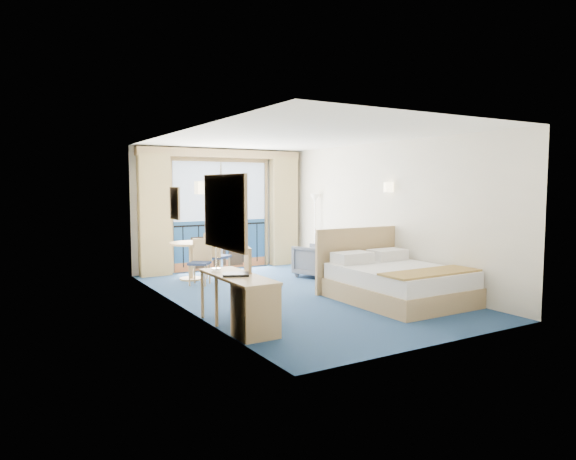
% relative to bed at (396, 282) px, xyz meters
% --- Properties ---
extents(floor, '(6.50, 6.50, 0.00)m').
position_rel_bed_xyz_m(floor, '(-1.16, 1.24, -0.32)').
color(floor, navy).
rests_on(floor, ground).
extents(room_walls, '(4.04, 6.54, 2.72)m').
position_rel_bed_xyz_m(room_walls, '(-1.16, 1.24, 1.46)').
color(room_walls, white).
rests_on(room_walls, ground).
extents(balcony_door, '(2.36, 0.03, 2.52)m').
position_rel_bed_xyz_m(balcony_door, '(-1.16, 4.46, 0.82)').
color(balcony_door, navy).
rests_on(balcony_door, room_walls).
extents(curtain_left, '(0.65, 0.22, 2.55)m').
position_rel_bed_xyz_m(curtain_left, '(-2.71, 4.31, 0.96)').
color(curtain_left, tan).
rests_on(curtain_left, room_walls).
extents(curtain_right, '(0.65, 0.22, 2.55)m').
position_rel_bed_xyz_m(curtain_right, '(0.39, 4.31, 0.96)').
color(curtain_right, tan).
rests_on(curtain_right, room_walls).
extents(pelmet, '(3.80, 0.25, 0.18)m').
position_rel_bed_xyz_m(pelmet, '(-1.16, 4.34, 2.26)').
color(pelmet, tan).
rests_on(pelmet, room_walls).
extents(mirror, '(0.05, 1.25, 0.95)m').
position_rel_bed_xyz_m(mirror, '(-3.13, -0.26, 1.23)').
color(mirror, tan).
rests_on(mirror, room_walls).
extents(wall_print, '(0.04, 0.42, 0.52)m').
position_rel_bed_xyz_m(wall_print, '(-3.13, 1.69, 1.28)').
color(wall_print, tan).
rests_on(wall_print, room_walls).
extents(sconce_left, '(0.18, 0.18, 0.18)m').
position_rel_bed_xyz_m(sconce_left, '(-3.10, 0.64, 1.53)').
color(sconce_left, '#FFE9B2').
rests_on(sconce_left, room_walls).
extents(sconce_right, '(0.18, 0.18, 0.18)m').
position_rel_bed_xyz_m(sconce_right, '(0.78, 1.09, 1.53)').
color(sconce_right, '#FFE9B2').
rests_on(sconce_right, room_walls).
extents(bed, '(1.80, 2.14, 1.13)m').
position_rel_bed_xyz_m(bed, '(0.00, 0.00, 0.00)').
color(bed, tan).
rests_on(bed, ground).
extents(nightstand, '(0.45, 0.43, 0.59)m').
position_rel_bed_xyz_m(nightstand, '(0.60, 1.26, -0.02)').
color(nightstand, tan).
rests_on(nightstand, ground).
extents(phone, '(0.25, 0.22, 0.09)m').
position_rel_bed_xyz_m(phone, '(0.56, 1.22, 0.32)').
color(phone, silver).
rests_on(phone, nightstand).
extents(armchair, '(0.94, 0.95, 0.66)m').
position_rel_bed_xyz_m(armchair, '(0.11, 2.54, 0.02)').
color(armchair, '#4C4F5C').
rests_on(armchair, ground).
extents(floor_lamp, '(0.23, 0.23, 1.69)m').
position_rel_bed_xyz_m(floor_lamp, '(0.71, 3.45, 0.96)').
color(floor_lamp, silver).
rests_on(floor_lamp, ground).
extents(desk, '(0.51, 1.49, 0.70)m').
position_rel_bed_xyz_m(desk, '(-2.89, -0.53, 0.07)').
color(desk, tan).
rests_on(desk, ground).
extents(desk_chair, '(0.57, 0.56, 1.04)m').
position_rel_bed_xyz_m(desk_chair, '(-2.51, 0.07, 0.27)').
color(desk_chair, '#1F2B49').
rests_on(desk_chair, ground).
extents(folder, '(0.41, 0.37, 0.03)m').
position_rel_bed_xyz_m(folder, '(-2.92, -0.13, 0.40)').
color(folder, black).
rests_on(folder, desk).
extents(desk_lamp, '(0.13, 0.13, 0.47)m').
position_rel_bed_xyz_m(desk_lamp, '(-3.01, 0.32, 0.74)').
color(desk_lamp, silver).
rests_on(desk_lamp, desk).
extents(round_table, '(0.83, 0.83, 0.75)m').
position_rel_bed_xyz_m(round_table, '(-2.22, 3.52, 0.25)').
color(round_table, tan).
rests_on(round_table, ground).
extents(table_chair_a, '(0.55, 0.55, 0.93)m').
position_rel_bed_xyz_m(table_chair_a, '(-1.77, 3.33, 0.21)').
color(table_chair_a, '#1F2B49').
rests_on(table_chair_a, ground).
extents(table_chair_b, '(0.53, 0.53, 0.86)m').
position_rel_bed_xyz_m(table_chair_b, '(-2.23, 2.96, 0.17)').
color(table_chair_b, '#1F2B49').
rests_on(table_chair_b, ground).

